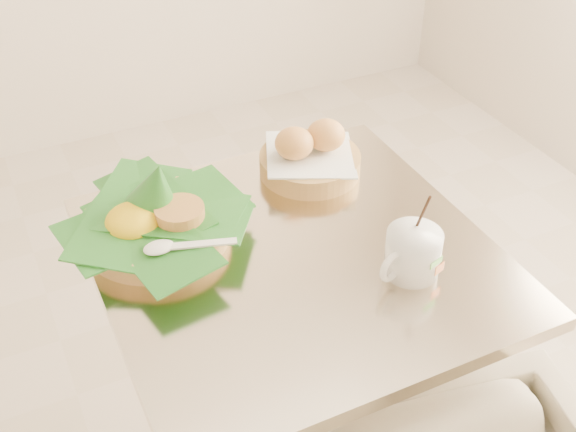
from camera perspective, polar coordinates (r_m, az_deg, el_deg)
name	(u,v)px	position (r m, az deg, el deg)	size (l,w,h in m)	color
cafe_table	(295,336)	(1.48, 0.53, -9.49)	(0.70, 0.70, 0.75)	gray
rice_basket	(155,218)	(1.35, -10.48, -0.12)	(0.34, 0.34, 0.17)	tan
bread_basket	(310,156)	(1.52, 1.75, 4.75)	(0.24, 0.24, 0.11)	tan
coffee_mug	(412,252)	(1.27, 9.77, -2.85)	(0.13, 0.10, 0.17)	white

